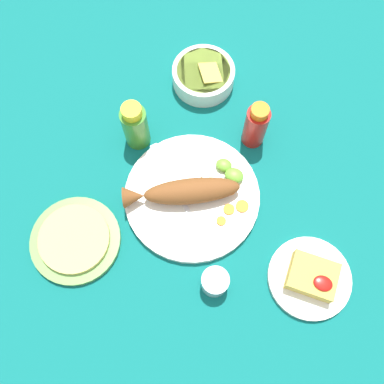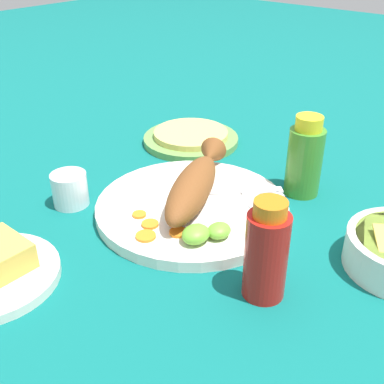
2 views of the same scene
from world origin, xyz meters
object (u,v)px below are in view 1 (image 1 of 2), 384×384
hot_sauce_bottle_red (256,126)px  guacamole_bowl (203,75)px  salt_cup (215,282)px  tortilla_plate (76,240)px  fork_far (186,163)px  hot_sauce_bottle_green (135,126)px  fork_near (168,172)px  main_plate (192,196)px  side_plate_fries (309,278)px  fried_fish (184,192)px

hot_sauce_bottle_red → guacamole_bowl: (-0.16, 0.11, -0.04)m
salt_cup → tortilla_plate: 0.32m
fork_far → salt_cup: (0.15, -0.24, 0.00)m
hot_sauce_bottle_green → fork_near: bearing=-33.1°
fork_far → main_plate: bearing=138.0°
side_plate_fries → tortilla_plate: bearing=-169.9°
main_plate → side_plate_fries: size_ratio=1.72×
main_plate → fried_fish: fried_fish is taller
fork_far → side_plate_fries: fork_far is taller
salt_cup → side_plate_fries: salt_cup is taller
side_plate_fries → guacamole_bowl: guacamole_bowl is taller
fork_near → guacamole_bowl: (-0.01, 0.27, 0.01)m
main_plate → fork_far: bearing=119.5°
fried_fish → fork_near: fried_fish is taller
main_plate → guacamole_bowl: 0.32m
fried_fish → guacamole_bowl: (-0.06, 0.32, -0.02)m
tortilla_plate → side_plate_fries: bearing=10.1°
guacamole_bowl → hot_sauce_bottle_green: bearing=-114.8°
fork_far → salt_cup: 0.28m
fried_fish → tortilla_plate: (-0.19, -0.17, -0.04)m
salt_cup → fork_far: bearing=122.0°
tortilla_plate → fried_fish: bearing=42.1°
hot_sauce_bottle_green → main_plate: bearing=-30.1°
main_plate → guacamole_bowl: size_ratio=1.99×
fork_near → side_plate_fries: 0.39m
fork_far → tortilla_plate: 0.30m
main_plate → hot_sauce_bottle_green: 0.21m
salt_cup → side_plate_fries: size_ratio=0.33×
hot_sauce_bottle_red → guacamole_bowl: 0.20m
hot_sauce_bottle_green → side_plate_fries: (0.47, -0.19, -0.06)m
hot_sauce_bottle_green → side_plate_fries: 0.51m
main_plate → tortilla_plate: main_plate is taller
fried_fish → fork_near: bearing=117.6°
hot_sauce_bottle_red → tortilla_plate: 0.48m
fork_near → side_plate_fries: size_ratio=0.80×
fork_far → hot_sauce_bottle_green: 0.14m
main_plate → tortilla_plate: 0.28m
side_plate_fries → guacamole_bowl: bearing=133.3°
tortilla_plate → fork_near: bearing=57.4°
fork_near → hot_sauce_bottle_red: (0.16, 0.16, 0.04)m
salt_cup → side_plate_fries: bearing=22.5°
side_plate_fries → tortilla_plate: size_ratio=0.90×
hot_sauce_bottle_red → guacamole_bowl: bearing=145.2°
salt_cup → tortilla_plate: size_ratio=0.29×
fork_far → hot_sauce_bottle_red: bearing=-117.5°
side_plate_fries → tortilla_plate: (-0.51, -0.09, 0.00)m
fried_fish → fork_far: 0.08m
hot_sauce_bottle_green → fried_fish: bearing=-34.5°
side_plate_fries → guacamole_bowl: 0.55m
hot_sauce_bottle_green → salt_cup: (0.28, -0.27, -0.04)m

